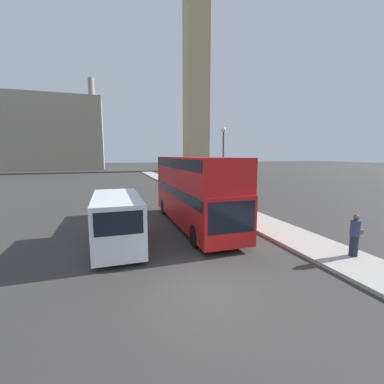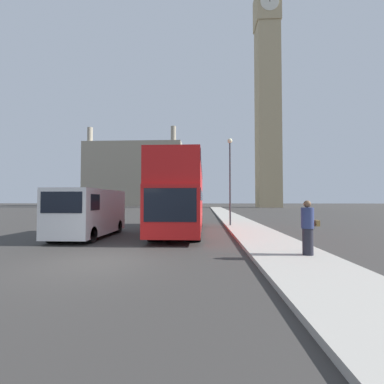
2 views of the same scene
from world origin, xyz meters
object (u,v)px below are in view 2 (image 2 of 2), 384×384
at_px(clock_tower, 267,82).
at_px(pedestrian, 308,228).
at_px(white_van, 88,212).
at_px(red_double_decker_bus, 181,193).
at_px(street_lamp, 230,169).

relative_size(clock_tower, pedestrian, 37.93).
bearing_deg(white_van, clock_tower, 67.83).
bearing_deg(clock_tower, red_double_decker_bus, -108.92).
xyz_separation_m(clock_tower, red_double_decker_bus, (-19.16, -55.90, -32.63)).
relative_size(clock_tower, red_double_decker_bus, 6.43).
height_order(pedestrian, street_lamp, street_lamp).
bearing_deg(street_lamp, pedestrian, -81.10).
distance_m(clock_tower, street_lamp, 63.38).
distance_m(white_van, street_lamp, 10.10).
height_order(red_double_decker_bus, white_van, red_double_decker_bus).
bearing_deg(white_van, pedestrian, -25.38).
distance_m(red_double_decker_bus, street_lamp, 4.72).
bearing_deg(street_lamp, white_van, -145.61).
height_order(clock_tower, pedestrian, clock_tower).
distance_m(white_van, pedestrian, 10.58).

